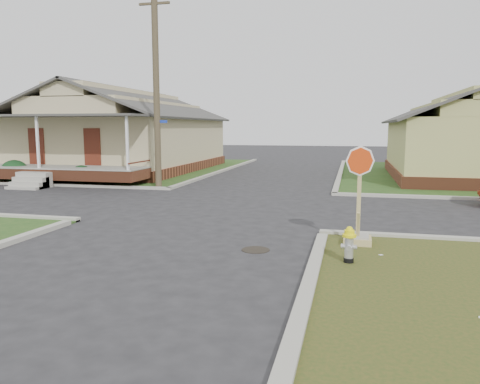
# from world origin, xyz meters

# --- Properties ---
(ground) EXTENTS (120.00, 120.00, 0.00)m
(ground) POSITION_xyz_m (0.00, 0.00, 0.00)
(ground) COLOR #252426
(ground) RESTS_ON ground
(verge_far_left) EXTENTS (19.00, 19.00, 0.05)m
(verge_far_left) POSITION_xyz_m (-13.00, 18.00, 0.03)
(verge_far_left) COLOR #24481A
(verge_far_left) RESTS_ON ground
(curbs) EXTENTS (80.00, 40.00, 0.12)m
(curbs) POSITION_xyz_m (0.00, 5.00, 0.00)
(curbs) COLOR #A9A698
(curbs) RESTS_ON ground
(manhole) EXTENTS (0.64, 0.64, 0.01)m
(manhole) POSITION_xyz_m (2.20, -0.50, 0.01)
(manhole) COLOR black
(manhole) RESTS_ON ground
(corner_house) EXTENTS (10.10, 15.50, 5.30)m
(corner_house) POSITION_xyz_m (-10.00, 16.68, 2.28)
(corner_house) COLOR brown
(corner_house) RESTS_ON ground
(side_house_yellow) EXTENTS (7.60, 11.60, 4.70)m
(side_house_yellow) POSITION_xyz_m (10.00, 16.50, 2.19)
(side_house_yellow) COLOR brown
(side_house_yellow) RESTS_ON ground
(utility_pole) EXTENTS (1.80, 0.28, 9.00)m
(utility_pole) POSITION_xyz_m (-4.20, 8.90, 4.66)
(utility_pole) COLOR #413725
(utility_pole) RESTS_ON ground
(fire_hydrant) EXTENTS (0.28, 0.28, 0.74)m
(fire_hydrant) POSITION_xyz_m (4.25, -1.16, 0.46)
(fire_hydrant) COLOR black
(fire_hydrant) RESTS_ON ground
(stop_sign) EXTENTS (0.65, 0.63, 2.29)m
(stop_sign) POSITION_xyz_m (4.44, 0.46, 0.54)
(stop_sign) COLOR tan
(stop_sign) RESTS_ON ground
(hedge_left) EXTENTS (1.42, 1.17, 1.09)m
(hedge_left) POSITION_xyz_m (-12.13, 9.40, 0.59)
(hedge_left) COLOR #14391A
(hedge_left) RESTS_ON verge_far_left
(hedge_right) EXTENTS (1.24, 1.01, 0.94)m
(hedge_right) POSITION_xyz_m (-8.44, 9.49, 0.52)
(hedge_right) COLOR #14391A
(hedge_right) RESTS_ON verge_far_left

